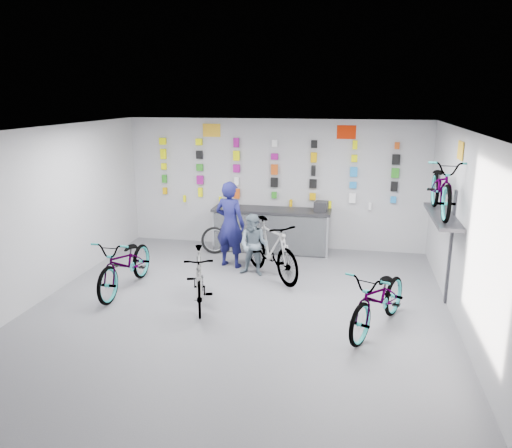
% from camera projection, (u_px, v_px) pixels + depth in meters
% --- Properties ---
extents(floor, '(8.00, 8.00, 0.00)m').
position_uv_depth(floor, '(236.00, 315.00, 8.24)').
color(floor, '#57575C').
rests_on(floor, ground).
extents(ceiling, '(8.00, 8.00, 0.00)m').
position_uv_depth(ceiling, '(234.00, 131.00, 7.49)').
color(ceiling, white).
rests_on(ceiling, wall_back).
extents(wall_back, '(7.00, 0.00, 7.00)m').
position_uv_depth(wall_back, '(275.00, 184.00, 11.66)').
color(wall_back, silver).
rests_on(wall_back, floor).
extents(wall_front, '(7.00, 0.00, 7.00)m').
position_uv_depth(wall_front, '(120.00, 351.00, 4.07)').
color(wall_front, silver).
rests_on(wall_front, floor).
extents(wall_left, '(0.00, 8.00, 8.00)m').
position_uv_depth(wall_left, '(36.00, 217.00, 8.52)').
color(wall_left, silver).
rests_on(wall_left, floor).
extents(wall_right, '(0.00, 8.00, 8.00)m').
position_uv_depth(wall_right, '(470.00, 239.00, 7.21)').
color(wall_right, silver).
rests_on(wall_right, floor).
extents(counter, '(2.70, 0.66, 1.00)m').
position_uv_depth(counter, '(271.00, 231.00, 11.48)').
color(counter, black).
rests_on(counter, floor).
extents(merch_wall, '(5.56, 0.08, 1.56)m').
position_uv_depth(merch_wall, '(277.00, 172.00, 11.51)').
color(merch_wall, '#E7A902').
rests_on(merch_wall, wall_back).
extents(wall_bracket, '(0.39, 1.90, 2.00)m').
position_uv_depth(wall_bracket, '(444.00, 221.00, 8.39)').
color(wall_bracket, '#333338').
rests_on(wall_bracket, wall_right).
extents(sign_left, '(0.42, 0.02, 0.30)m').
position_uv_depth(sign_left, '(212.00, 130.00, 11.62)').
color(sign_left, yellow).
rests_on(sign_left, wall_back).
extents(sign_right, '(0.42, 0.02, 0.30)m').
position_uv_depth(sign_right, '(346.00, 132.00, 11.04)').
color(sign_right, red).
rests_on(sign_right, wall_back).
extents(sign_side, '(0.02, 0.40, 0.30)m').
position_uv_depth(sign_side, '(460.00, 151.00, 8.06)').
color(sign_side, yellow).
rests_on(sign_side, wall_right).
extents(bike_left, '(0.74, 2.01, 1.05)m').
position_uv_depth(bike_left, '(126.00, 263.00, 9.16)').
color(bike_left, gray).
rests_on(bike_left, floor).
extents(bike_center, '(0.94, 1.73, 1.00)m').
position_uv_depth(bike_center, '(199.00, 278.00, 8.48)').
color(bike_center, gray).
rests_on(bike_center, floor).
extents(bike_right, '(1.43, 2.05, 1.02)m').
position_uv_depth(bike_right, '(379.00, 299.00, 7.60)').
color(bike_right, gray).
rests_on(bike_right, floor).
extents(bike_service, '(1.69, 1.85, 1.18)m').
position_uv_depth(bike_service, '(271.00, 249.00, 9.81)').
color(bike_service, gray).
rests_on(bike_service, floor).
extents(bike_wall, '(0.63, 1.80, 0.95)m').
position_uv_depth(bike_wall, '(442.00, 186.00, 8.25)').
color(bike_wall, gray).
rests_on(bike_wall, wall_bracket).
extents(clerk, '(0.76, 0.60, 1.82)m').
position_uv_depth(clerk, '(230.00, 224.00, 10.37)').
color(clerk, '#14154C').
rests_on(clerk, floor).
extents(customer, '(0.67, 0.55, 1.25)m').
position_uv_depth(customer, '(254.00, 245.00, 9.92)').
color(customer, slate).
rests_on(customer, floor).
extents(spare_wheel, '(0.65, 0.36, 0.61)m').
position_uv_depth(spare_wheel, '(215.00, 240.00, 11.41)').
color(spare_wheel, black).
rests_on(spare_wheel, floor).
extents(register, '(0.32, 0.33, 0.22)m').
position_uv_depth(register, '(321.00, 206.00, 11.12)').
color(register, black).
rests_on(register, counter).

